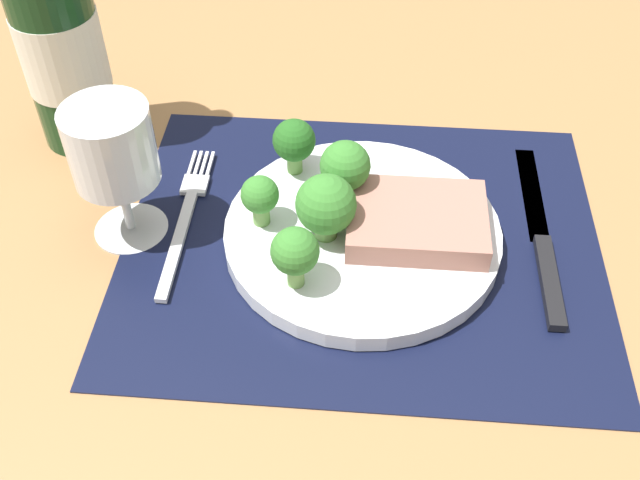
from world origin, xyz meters
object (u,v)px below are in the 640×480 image
Objects in this scene: wine_bottle at (54,35)px; steak at (412,218)px; fork at (181,217)px; knife at (538,243)px; plate at (357,233)px; wine_glass at (107,154)px.

steak is at bearing -21.10° from wine_bottle.
knife is (31.76, -0.89, 0.05)cm from fork.
steak is at bearing 177.68° from knife.
plate is 2.04× the size of steak.
knife is at bearing -15.97° from wine_bottle.
fork is (-20.62, 1.05, -2.48)cm from steak.
wine_bottle reaches higher than steak.
plate is 4.99cm from steak.
plate is 15.75cm from knife.
wine_bottle is at bearing 160.90° from knife.
wine_glass reaches higher than knife.
steak is at bearing 4.65° from plate.
steak reaches higher than fork.
fork is 1.48× the size of wine_glass.
steak is at bearing 1.17° from wine_glass.
knife is (15.73, 0.53, -0.50)cm from plate.
plate reaches higher than fork.
steak is 25.91cm from wine_glass.
fork is at bearing 174.93° from plate.
wine_bottle is (-33.59, 12.96, 8.33)cm from steak.
steak is 0.37× the size of wine_bottle.
wine_bottle is at bearing 155.31° from plate.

